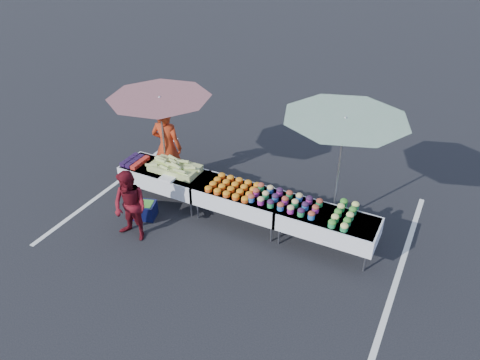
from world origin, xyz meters
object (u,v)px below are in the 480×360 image
at_px(customer, 130,206).
at_px(umbrella_left, 160,105).
at_px(table_right, 327,223).
at_px(umbrella_right, 344,128).
at_px(storage_bin, 143,210).
at_px(vendor, 167,147).
at_px(table_left, 165,176).
at_px(table_center, 240,198).

relative_size(customer, umbrella_left, 0.58).
bearing_deg(table_right, umbrella_right, 97.60).
xyz_separation_m(umbrella_left, storage_bin, (0.19, -1.16, -1.82)).
distance_m(table_right, customer, 3.68).
distance_m(table_right, storage_bin, 3.76).
bearing_deg(umbrella_left, vendor, 103.59).
height_order(table_left, table_right, same).
bearing_deg(table_right, table_left, 180.00).
distance_m(table_center, umbrella_left, 2.52).
distance_m(vendor, customer, 2.00).
xyz_separation_m(table_left, vendor, (-0.28, 0.55, 0.37)).
distance_m(customer, umbrella_right, 4.20).
height_order(table_right, vendor, vendor).
height_order(table_right, customer, customer).
distance_m(table_center, storage_bin, 2.05).
distance_m(table_center, table_right, 1.80).
relative_size(vendor, storage_bin, 3.12).
relative_size(table_right, customer, 1.28).
bearing_deg(umbrella_right, customer, -146.61).
xyz_separation_m(table_center, vendor, (-2.08, 0.55, 0.37)).
bearing_deg(customer, storage_bin, 114.86).
height_order(vendor, storage_bin, vendor).
relative_size(table_center, customer, 1.28).
xyz_separation_m(table_left, umbrella_left, (-0.24, 0.40, 1.41)).
relative_size(umbrella_left, umbrella_right, 1.01).
xyz_separation_m(table_right, customer, (-3.41, -1.38, 0.15)).
bearing_deg(vendor, umbrella_left, 97.13).
distance_m(table_left, customer, 1.40).
xyz_separation_m(table_center, umbrella_right, (1.69, 0.80, 1.56)).
distance_m(umbrella_right, storage_bin, 4.35).
bearing_deg(customer, umbrella_left, 106.74).
bearing_deg(customer, vendor, 106.73).
height_order(vendor, umbrella_right, umbrella_right).
height_order(table_center, storage_bin, table_center).
bearing_deg(umbrella_left, table_center, -11.08).
xyz_separation_m(vendor, umbrella_right, (3.77, 0.25, 1.19)).
xyz_separation_m(table_left, customer, (0.19, -1.38, 0.15)).
height_order(table_left, customer, customer).
bearing_deg(table_center, customer, -139.45).
relative_size(table_left, vendor, 0.98).
height_order(table_right, storage_bin, table_right).
xyz_separation_m(customer, storage_bin, (-0.25, 0.61, -0.55)).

